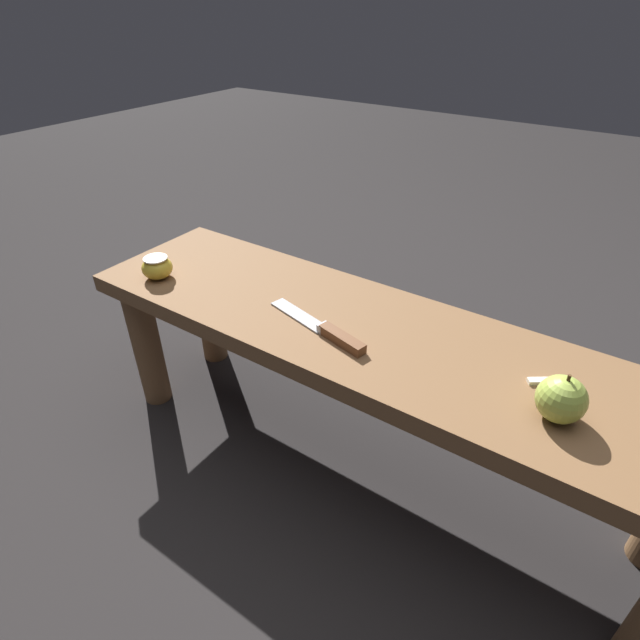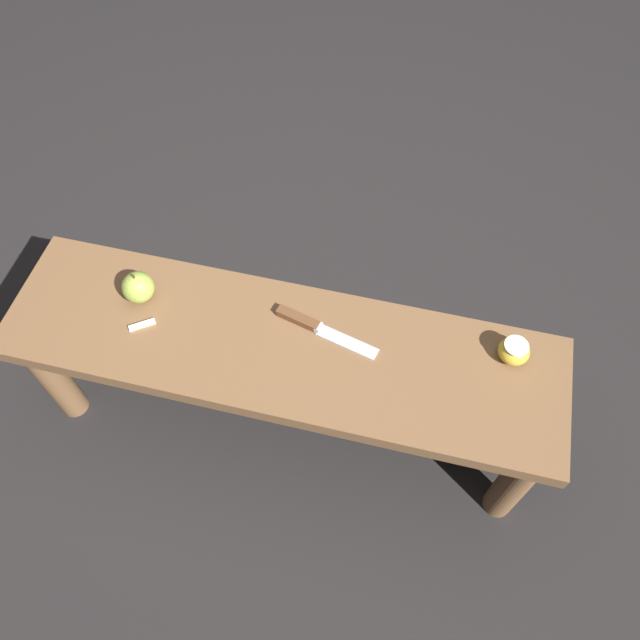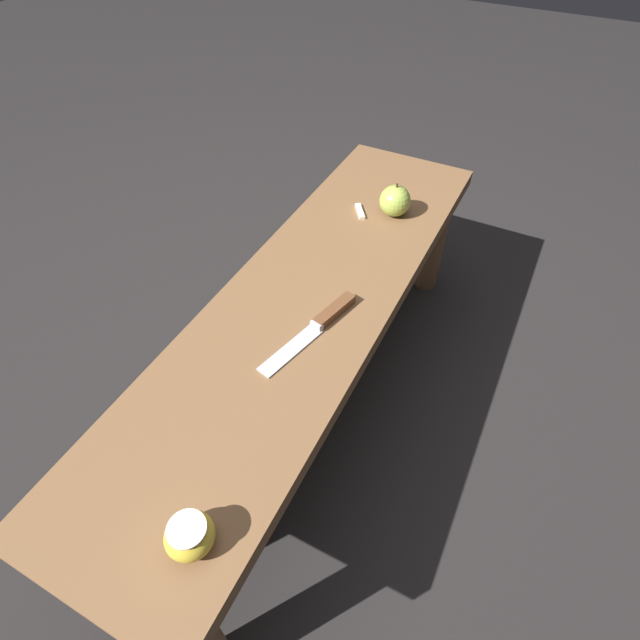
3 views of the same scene
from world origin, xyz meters
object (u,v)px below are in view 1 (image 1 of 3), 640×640
wooden_bench (369,360)px  knife (329,332)px  apple_whole (561,399)px  apple_cut (157,267)px

wooden_bench → knife: (-0.06, -0.06, 0.09)m
wooden_bench → apple_whole: 0.38m
wooden_bench → apple_cut: bearing=-170.0°
wooden_bench → knife: 0.12m
wooden_bench → apple_whole: (0.36, -0.05, 0.12)m
knife → apple_whole: bearing=-164.3°
apple_cut → apple_whole: bearing=2.7°
apple_whole → knife: bearing=-178.3°
wooden_bench → apple_whole: bearing=-8.0°
apple_whole → apple_cut: apple_whole is taller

